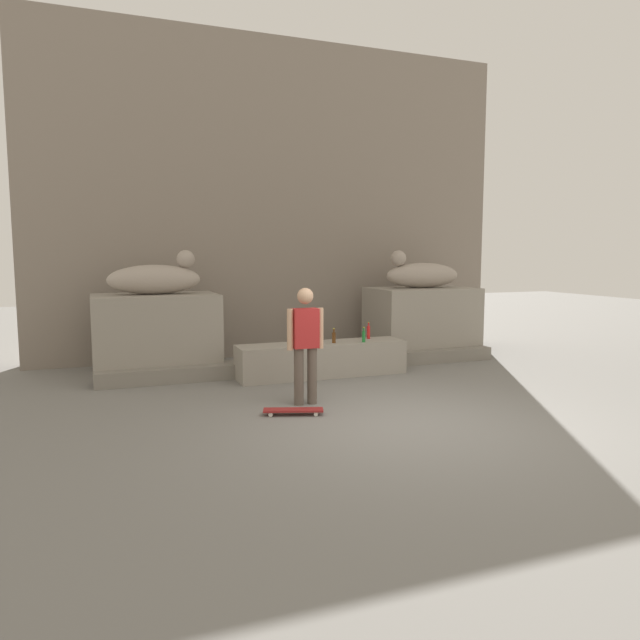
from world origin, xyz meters
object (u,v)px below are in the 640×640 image
object	(u,v)px
skateboard	(293,410)
bottle_red	(368,332)
skater	(305,341)
bottle_brown	(334,337)
statue_reclining_left	(157,278)
statue_reclining_right	(421,274)
bottle_green	(364,336)

from	to	relation	value
skateboard	bottle_red	size ratio (longest dim) A/B	2.69
skater	bottle_red	bearing A→B (deg)	46.03
bottle_brown	statue_reclining_left	bearing A→B (deg)	155.88
statue_reclining_left	skateboard	xyz separation A→B (m)	(1.39, -3.39, -1.65)
statue_reclining_right	skateboard	distance (m)	5.45
statue_reclining_right	bottle_red	size ratio (longest dim) A/B	5.36
skateboard	bottle_brown	distance (m)	2.64
skater	bottle_brown	bearing A→B (deg)	57.03
statue_reclining_right	skateboard	world-z (taller)	statue_reclining_right
statue_reclining_left	bottle_red	distance (m)	3.91
bottle_green	bottle_red	distance (m)	0.44
bottle_brown	skater	bearing A→B (deg)	-124.03
skater	skateboard	xyz separation A→B (m)	(-0.34, -0.47, -0.86)
bottle_brown	bottle_red	xyz separation A→B (m)	(0.79, 0.25, 0.02)
statue_reclining_right	bottle_green	bearing A→B (deg)	39.54
statue_reclining_right	bottle_green	distance (m)	2.59
skateboard	bottle_brown	world-z (taller)	bottle_brown
bottle_green	bottle_brown	bearing A→B (deg)	168.94
statue_reclining_right	bottle_brown	world-z (taller)	statue_reclining_right
bottle_green	bottle_red	world-z (taller)	bottle_red
bottle_brown	bottle_green	bearing A→B (deg)	-11.06
bottle_red	statue_reclining_left	bearing A→B (deg)	164.29
statue_reclining_right	skateboard	xyz separation A→B (m)	(-3.93, -3.40, -1.65)
statue_reclining_left	skater	world-z (taller)	statue_reclining_left
skateboard	skater	bearing A→B (deg)	72.71
skater	statue_reclining_right	bearing A→B (deg)	40.25
statue_reclining_right	bottle_red	distance (m)	2.21
skateboard	bottle_red	bearing A→B (deg)	65.18
statue_reclining_right	skater	world-z (taller)	statue_reclining_right
bottle_green	skater	bearing A→B (deg)	-136.68
statue_reclining_left	bottle_green	world-z (taller)	statue_reclining_left
statue_reclining_right	bottle_red	bearing A→B (deg)	35.55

